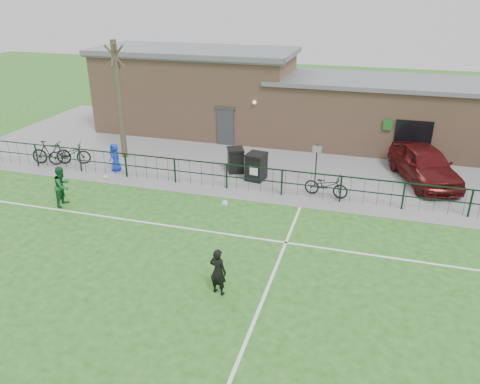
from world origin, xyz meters
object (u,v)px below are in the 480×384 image
(spectator_child, at_px, (115,157))
(outfield_player, at_px, (63,186))
(bicycle_c, at_px, (69,154))
(ball_ground, at_px, (106,177))
(bicycle_e, at_px, (326,185))
(bare_tree, at_px, (119,101))
(car_maroon, at_px, (425,164))
(bicycle_b, at_px, (51,152))
(wheelie_bin_left, at_px, (236,161))
(wheelie_bin_right, at_px, (256,167))
(sign_post, at_px, (316,165))

(spectator_child, height_order, outfield_player, outfield_player)
(bicycle_c, relative_size, ball_ground, 10.42)
(bicycle_e, relative_size, outfield_player, 1.13)
(bare_tree, distance_m, car_maroon, 15.15)
(bicycle_b, relative_size, spectator_child, 1.45)
(car_maroon, xyz_separation_m, ball_ground, (-14.30, -3.95, -0.76))
(wheelie_bin_left, bearing_deg, bicycle_b, 166.30)
(bicycle_e, distance_m, outfield_player, 11.04)
(bare_tree, height_order, bicycle_e, bare_tree)
(bicycle_c, height_order, bicycle_e, bicycle_c)
(bicycle_b, distance_m, bicycle_c, 0.93)
(bicycle_c, bearing_deg, bicycle_e, -114.72)
(bare_tree, xyz_separation_m, wheelie_bin_right, (7.49, -1.09, -2.38))
(bare_tree, bearing_deg, bicycle_c, -139.79)
(spectator_child, bearing_deg, wheelie_bin_right, 27.99)
(sign_post, height_order, ball_ground, sign_post)
(bicycle_c, distance_m, spectator_child, 2.72)
(bare_tree, bearing_deg, sign_post, -6.06)
(spectator_child, bearing_deg, sign_post, 26.05)
(outfield_player, bearing_deg, bare_tree, 2.03)
(sign_post, relative_size, bicycle_c, 0.96)
(wheelie_bin_left, distance_m, car_maroon, 8.80)
(spectator_child, bearing_deg, bicycle_b, -158.12)
(bicycle_c, bearing_deg, wheelie_bin_right, -109.30)
(outfield_player, bearing_deg, wheelie_bin_left, -48.80)
(bare_tree, height_order, outfield_player, bare_tree)
(bicycle_b, xyz_separation_m, spectator_child, (3.62, 0.05, 0.09))
(bicycle_b, distance_m, ball_ground, 3.88)
(bare_tree, relative_size, bicycle_c, 2.88)
(bare_tree, distance_m, ball_ground, 4.27)
(outfield_player, height_order, ball_ground, outfield_player)
(wheelie_bin_right, height_order, car_maroon, car_maroon)
(wheelie_bin_right, distance_m, car_maroon, 7.74)
(sign_post, bearing_deg, bare_tree, 173.94)
(bicycle_e, height_order, spectator_child, spectator_child)
(wheelie_bin_right, bearing_deg, bicycle_b, -165.55)
(spectator_child, bearing_deg, ball_ground, -65.06)
(outfield_player, bearing_deg, sign_post, -66.36)
(wheelie_bin_left, height_order, spectator_child, spectator_child)
(ball_ground, bearing_deg, outfield_player, -92.84)
(bare_tree, bearing_deg, car_maroon, 3.36)
(bare_tree, bearing_deg, outfield_player, -84.89)
(wheelie_bin_left, height_order, bicycle_c, wheelie_bin_left)
(wheelie_bin_right, relative_size, bicycle_c, 0.57)
(bare_tree, bearing_deg, ball_ground, -77.52)
(bicycle_c, height_order, outfield_player, outfield_player)
(sign_post, relative_size, bicycle_e, 1.05)
(wheelie_bin_right, xyz_separation_m, outfield_player, (-6.96, -4.88, 0.22))
(bare_tree, distance_m, bicycle_b, 4.32)
(bare_tree, height_order, car_maroon, bare_tree)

